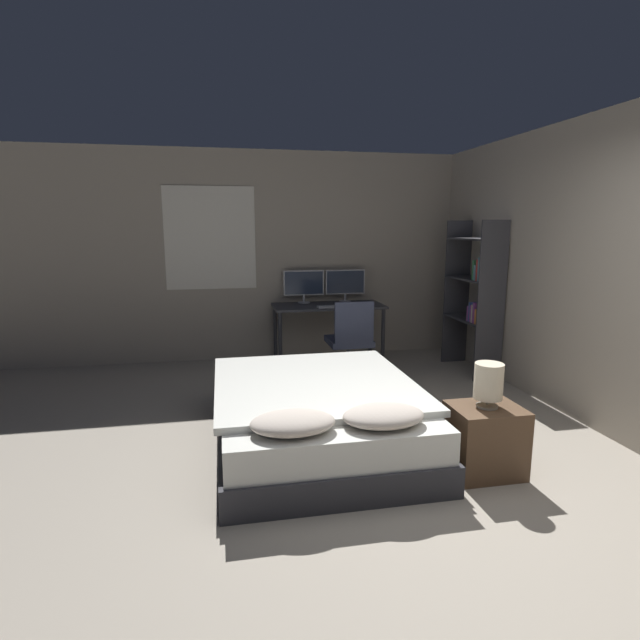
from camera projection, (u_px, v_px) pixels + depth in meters
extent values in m
plane|color=#9E9384|center=(462.00, 527.00, 2.94)|extent=(20.00, 20.00, 0.00)
cube|color=#9E9384|center=(322.00, 256.00, 6.69)|extent=(12.00, 0.06, 2.70)
cube|color=silver|center=(210.00, 238.00, 6.33)|extent=(1.13, 0.01, 1.29)
cube|color=black|center=(210.00, 238.00, 6.33)|extent=(1.05, 0.01, 1.21)
cube|color=#9E9384|center=(580.00, 271.00, 4.49)|extent=(0.06, 12.00, 2.70)
cube|color=#2D2D33|center=(317.00, 431.00, 4.05)|extent=(1.56, 2.04, 0.22)
cube|color=silver|center=(317.00, 404.00, 4.01)|extent=(1.50, 1.98, 0.23)
cube|color=silver|center=(314.00, 383.00, 4.10)|extent=(1.60, 1.72, 0.05)
ellipsoid|color=beige|center=(293.00, 423.00, 3.18)|extent=(0.55, 0.38, 0.13)
ellipsoid|color=beige|center=(383.00, 416.00, 3.29)|extent=(0.55, 0.38, 0.13)
cube|color=brown|center=(485.00, 440.00, 3.55)|extent=(0.49, 0.40, 0.50)
cylinder|color=gray|center=(487.00, 406.00, 3.50)|extent=(0.15, 0.15, 0.01)
cylinder|color=gray|center=(487.00, 402.00, 3.50)|extent=(0.02, 0.02, 0.05)
cylinder|color=beige|center=(489.00, 381.00, 3.47)|extent=(0.20, 0.20, 0.25)
cube|color=#38383D|center=(328.00, 306.00, 6.43)|extent=(1.42, 0.64, 0.03)
cylinder|color=#2D2D33|center=(280.00, 341.00, 6.11)|extent=(0.05, 0.05, 0.72)
cylinder|color=#2D2D33|center=(383.00, 336.00, 6.36)|extent=(0.05, 0.05, 0.72)
cylinder|color=#2D2D33|center=(275.00, 332.00, 6.63)|extent=(0.05, 0.05, 0.72)
cylinder|color=#2D2D33|center=(371.00, 328.00, 6.89)|extent=(0.05, 0.05, 0.72)
cylinder|color=#B7B7BC|center=(304.00, 302.00, 6.58)|extent=(0.16, 0.16, 0.01)
cylinder|color=#B7B7BC|center=(304.00, 299.00, 6.58)|extent=(0.03, 0.03, 0.09)
cube|color=#B7B7BC|center=(304.00, 283.00, 6.54)|extent=(0.53, 0.03, 0.33)
cube|color=#232D42|center=(304.00, 283.00, 6.52)|extent=(0.50, 0.00, 0.30)
cylinder|color=#B7B7BC|center=(345.00, 301.00, 6.69)|extent=(0.16, 0.16, 0.01)
cylinder|color=#B7B7BC|center=(345.00, 297.00, 6.68)|extent=(0.03, 0.03, 0.09)
cube|color=#B7B7BC|center=(345.00, 282.00, 6.64)|extent=(0.53, 0.03, 0.33)
cube|color=#232D42|center=(346.00, 282.00, 6.63)|extent=(0.50, 0.00, 0.30)
cube|color=#B7B7BC|center=(332.00, 307.00, 6.22)|extent=(0.36, 0.13, 0.02)
ellipsoid|color=#B7B7BC|center=(353.00, 305.00, 6.27)|extent=(0.07, 0.05, 0.04)
cylinder|color=black|center=(349.00, 375.00, 5.88)|extent=(0.52, 0.52, 0.04)
cylinder|color=gray|center=(349.00, 359.00, 5.85)|extent=(0.05, 0.05, 0.35)
cube|color=#33384C|center=(349.00, 341.00, 5.81)|extent=(0.49, 0.49, 0.07)
cube|color=#33384C|center=(354.00, 322.00, 5.55)|extent=(0.44, 0.05, 0.46)
cube|color=#333338|center=(491.00, 302.00, 5.57)|extent=(0.34, 0.02, 1.81)
cube|color=#333338|center=(457.00, 293.00, 6.38)|extent=(0.34, 0.02, 1.81)
cube|color=#333338|center=(471.00, 319.00, 6.03)|extent=(0.34, 0.82, 0.02)
cube|color=#333338|center=(474.00, 279.00, 5.94)|extent=(0.34, 0.82, 0.02)
cube|color=#333338|center=(476.00, 239.00, 5.85)|extent=(0.34, 0.82, 0.02)
cube|color=teal|center=(488.00, 317.00, 5.64)|extent=(0.28, 0.04, 0.18)
cube|color=orange|center=(486.00, 316.00, 5.69)|extent=(0.28, 0.04, 0.17)
cube|color=#7A387F|center=(484.00, 313.00, 5.73)|extent=(0.28, 0.04, 0.24)
cube|color=#BCB29E|center=(482.00, 313.00, 5.77)|extent=(0.28, 0.02, 0.21)
cube|color=#7A387F|center=(481.00, 313.00, 5.80)|extent=(0.28, 0.03, 0.20)
cube|color=#2D4784|center=(480.00, 312.00, 5.83)|extent=(0.28, 0.03, 0.23)
cube|color=#7A387F|center=(478.00, 313.00, 5.87)|extent=(0.28, 0.03, 0.18)
cube|color=#337042|center=(492.00, 270.00, 5.54)|extent=(0.28, 0.03, 0.25)
cube|color=teal|center=(490.00, 269.00, 5.58)|extent=(0.28, 0.04, 0.27)
cube|color=#B2332D|center=(488.00, 270.00, 5.62)|extent=(0.28, 0.03, 0.24)
cube|color=teal|center=(485.00, 273.00, 5.67)|extent=(0.28, 0.04, 0.18)
cube|color=#337042|center=(484.00, 270.00, 5.71)|extent=(0.28, 0.02, 0.23)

